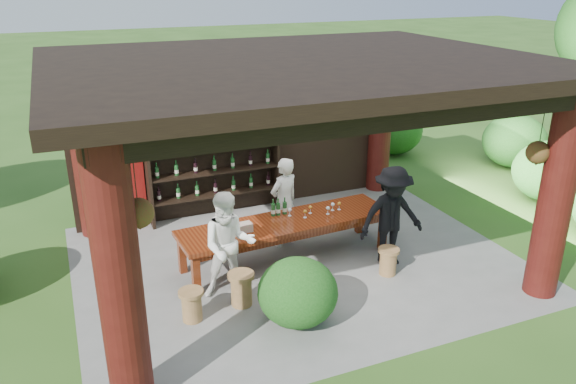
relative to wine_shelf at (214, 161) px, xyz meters
name	(u,v)px	position (x,y,z in m)	size (l,w,h in m)	color
ground	(297,261)	(0.75, -2.45, -1.19)	(90.00, 90.00, 0.00)	#2D5119
pavilion	(287,137)	(0.74, -2.02, 0.94)	(7.50, 6.00, 3.60)	slate
wine_shelf	(214,161)	(0.00, 0.00, 0.00)	(2.70, 0.41, 2.38)	black
tasting_table	(286,227)	(0.60, -2.34, -0.55)	(3.81, 1.21, 0.75)	#511B0B
stool_near_left	(241,288)	(-0.57, -3.40, -0.91)	(0.40, 0.40, 0.53)	brown
stool_near_right	(388,261)	(1.97, -3.46, -0.94)	(0.35, 0.35, 0.47)	brown
stool_far_left	(192,304)	(-1.37, -3.51, -0.93)	(0.37, 0.37, 0.48)	brown
host	(284,202)	(0.79, -1.76, -0.35)	(0.61, 0.40, 1.68)	silver
guest_woman	(229,245)	(-0.64, -3.05, -0.34)	(0.83, 0.65, 1.71)	white
guest_man	(392,216)	(2.19, -3.14, -0.31)	(1.14, 0.66, 1.77)	black
table_bottles	(279,207)	(0.57, -2.06, -0.29)	(0.30, 0.08, 0.31)	#194C1E
table_glasses	(318,209)	(1.23, -2.27, -0.37)	(0.99, 0.26, 0.15)	silver
napkin_basket	(244,227)	(-0.21, -2.46, -0.37)	(0.26, 0.18, 0.14)	#BF6672
shrubs	(380,192)	(3.10, -1.33, -0.65)	(14.30, 9.07, 1.36)	#194C14
trees	(436,50)	(3.95, -1.59, 2.18)	(21.89, 9.84, 4.80)	#3F2819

